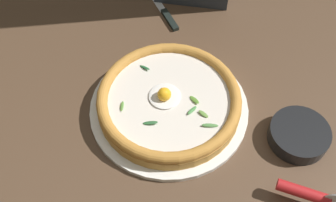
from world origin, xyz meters
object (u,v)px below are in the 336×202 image
(side_bowl, at_px, (298,135))
(pizza_cutter, at_px, (312,195))
(pizza, at_px, (168,100))
(table_knife, at_px, (164,12))

(side_bowl, bearing_deg, pizza_cutter, 1.79)
(pizza, bearing_deg, table_knife, -173.99)
(table_knife, bearing_deg, side_bowl, 39.96)
(pizza_cutter, bearing_deg, pizza, -125.19)
(pizza_cutter, height_order, table_knife, pizza_cutter)
(side_bowl, height_order, table_knife, side_bowl)
(pizza, xyz_separation_m, pizza_cutter, (0.19, 0.27, 0.00))
(side_bowl, bearing_deg, pizza, -101.73)
(side_bowl, xyz_separation_m, pizza_cutter, (0.14, 0.00, 0.02))
(pizza, bearing_deg, side_bowl, 78.27)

